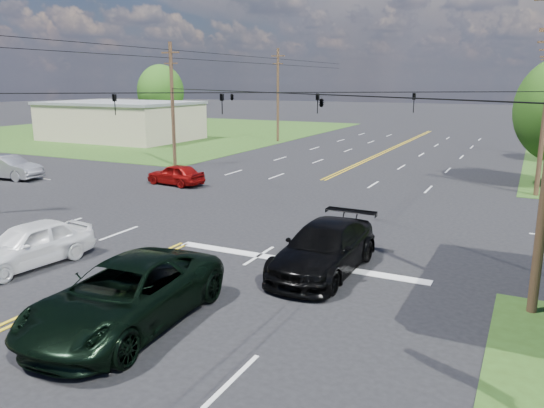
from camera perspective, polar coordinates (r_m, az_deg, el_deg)
The scene contains 15 objects.
ground at distance 28.94m, azimuth -0.18°, elevation -0.06°, with size 280.00×280.00×0.00m, color black.
grass_nw at distance 74.69m, azimuth -13.53°, elevation 7.69°, with size 46.00×48.00×0.03m, color #294516.
stop_bar at distance 19.93m, azimuth 2.46°, elevation -6.23°, with size 10.00×0.50×0.02m, color silver.
retail_nw at distance 63.73m, azimuth -15.89°, elevation 8.49°, with size 16.00×11.00×4.00m, color #BAB08B.
pole_nw at distance 42.74m, azimuth -10.66°, elevation 10.64°, with size 1.60×0.28×9.50m.
pole_left_far at distance 59.06m, azimuth 0.63°, elevation 11.73°, with size 1.60×0.28×10.00m.
pole_right_far at distance 53.25m, azimuth 27.20°, elevation 10.16°, with size 1.60×0.28×10.00m.
span_wire_signals at distance 28.18m, azimuth -0.19°, elevation 11.90°, with size 26.00×18.00×1.13m.
power_lines at distance 26.47m, azimuth -2.22°, elevation 17.45°, with size 26.04×100.00×0.64m.
tree_far_l at distance 72.54m, azimuth -11.89°, elevation 11.74°, with size 6.08×6.08×8.72m.
pickup_dkgreen at distance 15.19m, azimuth -15.44°, elevation -9.39°, with size 3.01×6.52×1.81m, color black.
suv_black at distance 18.74m, azimuth 5.64°, elevation -4.77°, with size 2.42×5.95×1.73m, color black.
pickup_white at distance 21.20m, azimuth -24.68°, elevation -3.97°, with size 1.91×4.74×1.62m, color white.
sedan_silver at distance 40.69m, azimuth -26.52°, elevation 3.54°, with size 1.69×4.85×1.60m, color #98989C.
sedan_red at distance 34.92m, azimuth -10.33°, elevation 3.15°, with size 1.61×4.00×1.36m, color maroon.
Camera 1 is at (12.55, -13.22, 6.60)m, focal length 35.00 mm.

